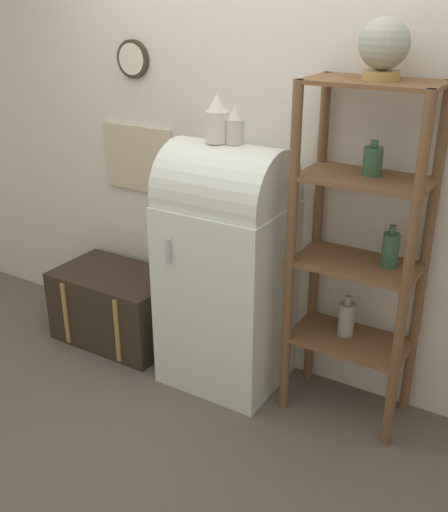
% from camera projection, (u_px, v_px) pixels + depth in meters
% --- Properties ---
extents(ground_plane, '(12.00, 12.00, 0.00)m').
position_uv_depth(ground_plane, '(202.00, 398.00, 3.40)').
color(ground_plane, '#60564C').
extents(wall_back, '(7.00, 0.09, 2.70)m').
position_uv_depth(wall_back, '(254.00, 143.00, 3.32)').
color(wall_back, silver).
rests_on(wall_back, ground_plane).
extents(refrigerator, '(0.65, 0.59, 1.41)m').
position_uv_depth(refrigerator, '(227.00, 264.00, 3.33)').
color(refrigerator, silver).
rests_on(refrigerator, ground_plane).
extents(suitcase_trunk, '(0.78, 0.50, 0.47)m').
position_uv_depth(suitcase_trunk, '(117.00, 306.00, 3.91)').
color(suitcase_trunk, '#33281E').
rests_on(suitcase_trunk, ground_plane).
extents(shelf_unit, '(0.63, 0.38, 1.76)m').
position_uv_depth(shelf_unit, '(360.00, 244.00, 2.94)').
color(shelf_unit, brown).
rests_on(shelf_unit, ground_plane).
extents(globe, '(0.22, 0.22, 0.26)m').
position_uv_depth(globe, '(384.00, 46.00, 2.56)').
color(globe, '#AD8942').
rests_on(globe, shelf_unit).
extents(vase_left, '(0.12, 0.12, 0.24)m').
position_uv_depth(vase_left, '(217.00, 120.00, 3.03)').
color(vase_left, silver).
rests_on(vase_left, refrigerator).
extents(vase_center, '(0.09, 0.09, 0.19)m').
position_uv_depth(vase_center, '(235.00, 126.00, 3.00)').
color(vase_center, beige).
rests_on(vase_center, refrigerator).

